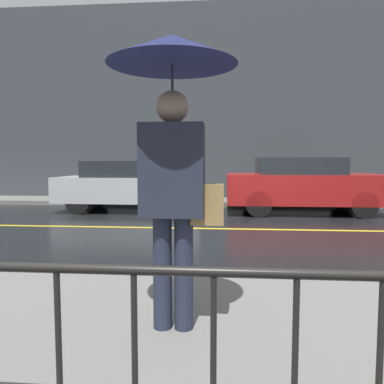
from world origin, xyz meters
The scene contains 8 objects.
ground_plane centered at (0.00, 0.00, 0.00)m, with size 80.00×80.00×0.00m, color black.
sidewalk_near centered at (0.00, -5.19, 0.07)m, with size 28.00×2.92×0.14m.
sidewalk_far centered at (0.00, 4.56, 0.07)m, with size 28.00×1.67×0.14m.
lane_marking centered at (0.00, 0.00, 0.00)m, with size 25.20×0.12×0.01m.
building_storefront centered at (0.00, 5.55, 3.42)m, with size 28.00×0.30×6.84m.
pedestrian centered at (-1.21, -4.99, 1.76)m, with size 0.95×0.95×2.17m.
car_silver centered at (-3.50, 2.62, 0.73)m, with size 4.00×1.71×1.41m.
car_red centered at (1.28, 2.62, 0.78)m, with size 4.15×1.95×1.50m.
Camera 1 is at (-0.84, -7.72, 1.40)m, focal length 35.00 mm.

